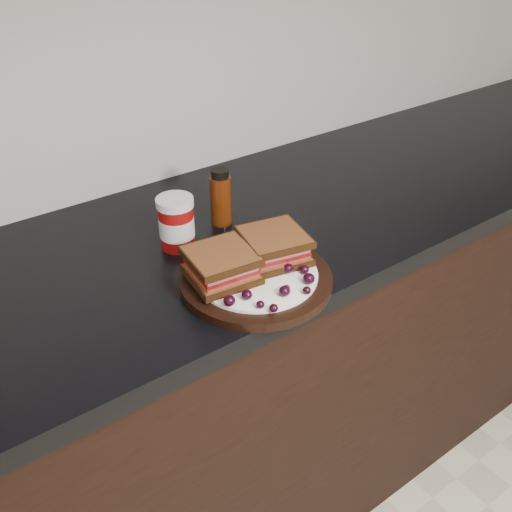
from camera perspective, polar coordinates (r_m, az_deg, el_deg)
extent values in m
cube|color=black|center=(1.47, -5.81, -14.59)|extent=(3.96, 0.58, 0.86)
cube|color=black|center=(1.18, -7.03, 0.26)|extent=(3.98, 0.60, 0.04)
cylinder|color=black|center=(1.05, 0.00, -2.34)|extent=(0.28, 0.28, 0.02)
ellipsoid|color=black|center=(0.95, -2.68, -4.48)|extent=(0.02, 0.02, 0.02)
ellipsoid|color=black|center=(0.97, -0.91, -3.88)|extent=(0.02, 0.02, 0.02)
ellipsoid|color=black|center=(0.95, 0.44, -4.87)|extent=(0.01, 0.01, 0.01)
ellipsoid|color=black|center=(0.94, 1.78, -5.22)|extent=(0.02, 0.02, 0.01)
ellipsoid|color=black|center=(0.98, 2.87, -3.52)|extent=(0.02, 0.02, 0.02)
ellipsoid|color=black|center=(0.99, 3.04, -3.26)|extent=(0.01, 0.01, 0.01)
ellipsoid|color=black|center=(0.99, 5.10, -3.43)|extent=(0.02, 0.02, 0.01)
ellipsoid|color=black|center=(1.01, 5.30, -2.27)|extent=(0.02, 0.02, 0.02)
ellipsoid|color=black|center=(1.03, 4.86, -1.36)|extent=(0.02, 0.02, 0.02)
ellipsoid|color=black|center=(1.03, 3.23, -1.24)|extent=(0.02, 0.02, 0.02)
ellipsoid|color=black|center=(1.07, 3.98, -0.02)|extent=(0.02, 0.02, 0.02)
ellipsoid|color=black|center=(1.07, 2.44, 0.16)|extent=(0.02, 0.02, 0.01)
ellipsoid|color=black|center=(1.08, 2.26, 0.41)|extent=(0.02, 0.02, 0.02)
ellipsoid|color=black|center=(1.09, 0.59, 0.99)|extent=(0.02, 0.02, 0.02)
ellipsoid|color=black|center=(1.04, -4.19, -1.13)|extent=(0.02, 0.02, 0.02)
ellipsoid|color=black|center=(1.03, -2.76, -1.47)|extent=(0.02, 0.02, 0.02)
ellipsoid|color=black|center=(1.00, -4.12, -2.92)|extent=(0.02, 0.02, 0.02)
ellipsoid|color=black|center=(0.99, -3.34, -3.12)|extent=(0.02, 0.02, 0.02)
ellipsoid|color=black|center=(1.03, -4.51, -1.28)|extent=(0.02, 0.02, 0.02)
ellipsoid|color=black|center=(1.02, -4.48, -1.76)|extent=(0.02, 0.02, 0.02)
ellipsoid|color=black|center=(1.01, -2.44, -2.15)|extent=(0.02, 0.02, 0.02)
cylinder|color=maroon|center=(1.14, -7.96, 3.31)|extent=(0.09, 0.09, 0.11)
cylinder|color=#481B07|center=(1.21, -3.55, 5.93)|extent=(0.05, 0.05, 0.13)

